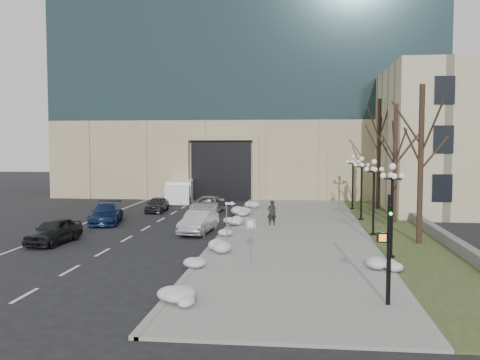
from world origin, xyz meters
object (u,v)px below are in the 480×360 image
object	(u,v)px
car_e	(157,204)
one_way_sign	(229,209)
car_c	(106,213)
lamppost_a	(392,198)
box_truck	(180,192)
pedestrian	(272,213)
car_a	(54,231)
lamppost_b	(374,187)
lamppost_c	(362,179)
keep_sign	(251,231)
traffic_signal	(388,252)
lamppost_d	(353,174)
car_d	(208,205)
car_b	(198,222)

from	to	relation	value
car_e	one_way_sign	xyz separation A→B (m)	(7.96, -14.33, 1.51)
car_c	lamppost_a	bearing A→B (deg)	-40.50
box_truck	pedestrian	bearing A→B (deg)	-63.47
car_a	lamppost_b	size ratio (longest dim) A/B	0.89
one_way_sign	lamppost_c	xyz separation A→B (m)	(8.34, 10.93, 0.93)
keep_sign	box_truck	bearing A→B (deg)	121.75
box_truck	one_way_sign	size ratio (longest dim) A/B	2.66
box_truck	traffic_signal	world-z (taller)	traffic_signal
keep_sign	pedestrian	bearing A→B (deg)	100.11
keep_sign	lamppost_c	distance (m)	16.54
keep_sign	lamppost_c	xyz separation A→B (m)	(6.78, 15.01, 1.46)
car_c	keep_sign	bearing A→B (deg)	-58.13
pedestrian	lamppost_d	world-z (taller)	lamppost_d
car_d	keep_sign	world-z (taller)	keep_sign
car_d	lamppost_b	size ratio (longest dim) A/B	1.02
one_way_sign	car_d	bearing A→B (deg)	102.84
traffic_signal	lamppost_b	size ratio (longest dim) A/B	0.84
car_b	pedestrian	size ratio (longest dim) A/B	2.56
car_b	traffic_signal	xyz separation A→B (m)	(9.43, -14.41, 1.25)
car_a	lamppost_c	xyz separation A→B (m)	(18.45, 10.90, 2.35)
car_a	car_d	xyz separation A→B (m)	(6.44, 14.24, -0.05)
box_truck	car_e	bearing A→B (deg)	-99.65
traffic_signal	lamppost_d	bearing A→B (deg)	83.21
lamppost_b	lamppost_c	distance (m)	6.50
car_d	car_c	bearing A→B (deg)	-131.54
car_b	lamppost_c	size ratio (longest dim) A/B	0.92
one_way_sign	traffic_signal	size ratio (longest dim) A/B	0.65
traffic_signal	pedestrian	bearing A→B (deg)	101.98
car_b	car_c	world-z (taller)	car_b
car_a	lamppost_c	world-z (taller)	lamppost_c
lamppost_a	lamppost_d	distance (m)	19.50
one_way_sign	lamppost_b	size ratio (longest dim) A/B	0.55
pedestrian	one_way_sign	bearing A→B (deg)	54.75
car_c	lamppost_d	xyz separation A→B (m)	(18.25, 9.66, 2.36)
pedestrian	lamppost_d	bearing A→B (deg)	-143.19
box_truck	car_a	bearing A→B (deg)	-103.88
car_c	car_d	xyz separation A→B (m)	(6.24, 6.50, -0.04)
lamppost_c	lamppost_d	distance (m)	6.50
pedestrian	one_way_sign	world-z (taller)	one_way_sign
pedestrian	lamppost_c	xyz separation A→B (m)	(6.39, 3.49, 2.09)
car_c	lamppost_a	world-z (taller)	lamppost_a
traffic_signal	lamppost_c	bearing A→B (deg)	82.27
keep_sign	one_way_sign	bearing A→B (deg)	122.86
box_truck	lamppost_a	bearing A→B (deg)	-63.51
car_b	one_way_sign	distance (m)	5.24
box_truck	lamppost_b	distance (m)	23.65
traffic_signal	lamppost_c	size ratio (longest dim) A/B	0.84
car_e	lamppost_a	world-z (taller)	lamppost_a
car_b	car_d	world-z (taller)	car_b
car_e	lamppost_d	distance (m)	16.77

